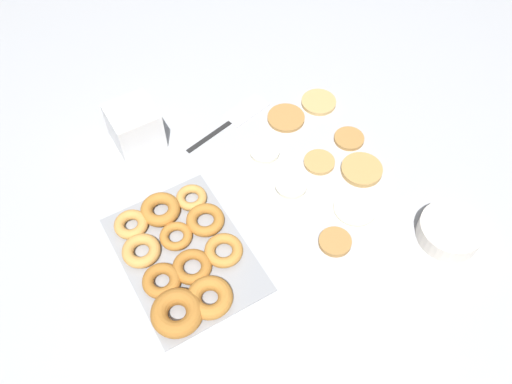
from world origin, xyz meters
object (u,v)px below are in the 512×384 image
object	(u,v)px
pancake_2	(355,208)
container_stack	(135,126)
pancake_7	(264,151)
batter_bowl	(450,231)
pancake_1	(319,162)
pancake_4	(362,170)
pancake_8	(350,140)
spatula	(239,116)
pancake_0	(319,102)
pancake_3	(286,118)
pancake_5	(290,186)
pancake_6	(334,242)
donut_tray	(181,258)

from	to	relation	value
pancake_2	container_stack	size ratio (longest dim) A/B	0.89
pancake_7	batter_bowl	xyz separation A→B (m)	(0.46, 0.25, 0.02)
pancake_1	pancake_4	bearing A→B (deg)	45.56
container_stack	pancake_8	bearing A→B (deg)	59.47
spatula	pancake_0	bearing A→B (deg)	-31.37
pancake_4	pancake_3	bearing A→B (deg)	-164.66
pancake_3	pancake_5	distance (m)	0.24
pancake_6	pancake_5	bearing A→B (deg)	-179.46
pancake_3	donut_tray	xyz separation A→B (m)	(0.26, -0.46, 0.01)
pancake_0	pancake_2	size ratio (longest dim) A/B	0.93
batter_bowl	pancake_8	bearing A→B (deg)	-176.63
pancake_3	pancake_8	distance (m)	0.19
pancake_1	batter_bowl	xyz separation A→B (m)	(0.35, 0.14, 0.02)
pancake_7	spatula	bearing A→B (deg)	178.06
pancake_2	pancake_5	world-z (taller)	pancake_5
pancake_4	pancake_2	bearing A→B (deg)	-44.39
pancake_8	batter_bowl	xyz separation A→B (m)	(0.37, 0.02, 0.02)
pancake_1	pancake_2	world-z (taller)	pancake_1
donut_tray	container_stack	size ratio (longest dim) A/B	3.15
pancake_7	donut_tray	xyz separation A→B (m)	(0.19, -0.34, 0.01)
pancake_6	pancake_4	bearing A→B (deg)	127.09
pancake_7	container_stack	bearing A→B (deg)	-127.52
pancake_4	batter_bowl	world-z (taller)	batter_bowl
pancake_4	pancake_6	distance (m)	0.24
pancake_4	pancake_6	size ratio (longest dim) A/B	1.37
pancake_4	pancake_5	xyz separation A→B (m)	(-0.05, -0.19, -0.00)
pancake_5	batter_bowl	xyz separation A→B (m)	(0.32, 0.25, 0.02)
pancake_5	spatula	distance (m)	0.29
pancake_2	batter_bowl	distance (m)	0.23
pancake_0	batter_bowl	distance (m)	0.54
pancake_3	pancake_6	xyz separation A→B (m)	(0.41, -0.12, 0.00)
pancake_6	pancake_8	bearing A→B (deg)	137.21
pancake_7	container_stack	xyz separation A→B (m)	(-0.22, -0.28, 0.05)
pancake_6	spatula	size ratio (longest dim) A/B	0.28
pancake_5	pancake_6	size ratio (longest dim) A/B	1.05
pancake_5	pancake_3	bearing A→B (deg)	149.90
pancake_0	donut_tray	world-z (taller)	donut_tray
container_stack	pancake_7	bearing A→B (deg)	52.48
pancake_0	spatula	size ratio (longest dim) A/B	0.35
pancake_0	pancake_4	xyz separation A→B (m)	(0.27, -0.04, 0.00)
pancake_1	pancake_5	world-z (taller)	pancake_5
batter_bowl	pancake_1	bearing A→B (deg)	-158.04
pancake_3	pancake_7	xyz separation A→B (m)	(0.08, -0.12, 0.00)
pancake_4	pancake_6	bearing A→B (deg)	-52.91
pancake_6	pancake_1	bearing A→B (deg)	153.91
pancake_0	pancake_2	bearing A→B (deg)	-20.17
pancake_1	pancake_8	distance (m)	0.12
spatula	pancake_2	bearing A→B (deg)	-90.60
pancake_1	spatula	distance (m)	0.28
pancake_7	pancake_4	bearing A→B (deg)	45.53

